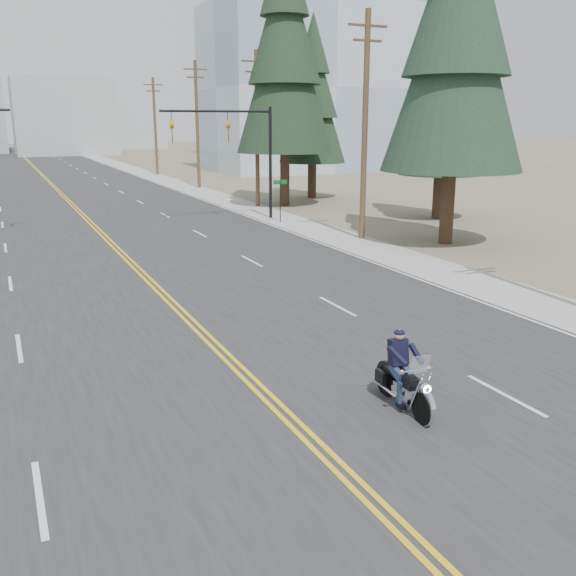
{
  "coord_description": "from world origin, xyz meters",
  "views": [
    {
      "loc": [
        -5.13,
        -6.3,
        6.09
      ],
      "look_at": [
        2.0,
        9.42,
        1.6
      ],
      "focal_mm": 40.0,
      "sensor_mm": 36.0,
      "label": 1
    }
  ],
  "objects": [
    {
      "name": "motorcyclist",
      "position": [
        2.5,
        4.42,
        0.86
      ],
      "size": [
        1.11,
        2.28,
        1.73
      ],
      "primitive_type": null,
      "rotation": [
        0.0,
        0.0,
        3.07
      ],
      "color": "black",
      "rests_on": "ground"
    },
    {
      "name": "utility_pole_e",
      "position": [
        12.5,
        70.0,
        5.73
      ],
      "size": [
        2.2,
        0.3,
        11.0
      ],
      "color": "brown",
      "rests_on": "ground"
    },
    {
      "name": "conifer_tall",
      "position": [
        14.52,
        37.62,
        11.19
      ],
      "size": [
        7.01,
        7.01,
        19.48
      ],
      "rotation": [
        0.0,
        0.0,
        -0.3
      ],
      "color": "#382619",
      "rests_on": "ground"
    },
    {
      "name": "traffic_mast_right",
      "position": [
        8.98,
        32.0,
        4.94
      ],
      "size": [
        7.1,
        0.26,
        7.0
      ],
      "color": "black",
      "rests_on": "ground"
    },
    {
      "name": "utility_pole_d",
      "position": [
        12.5,
        53.0,
        5.98
      ],
      "size": [
        2.2,
        0.3,
        11.5
      ],
      "color": "brown",
      "rests_on": "ground"
    },
    {
      "name": "conifer_far",
      "position": [
        18.56,
        41.18,
        8.23
      ],
      "size": [
        5.36,
        5.36,
        14.35
      ],
      "rotation": [
        0.0,
        0.0,
        -0.15
      ],
      "color": "#382619",
      "rests_on": "ground"
    },
    {
      "name": "utility_pole_c",
      "position": [
        12.5,
        38.0,
        5.73
      ],
      "size": [
        2.2,
        0.3,
        11.0
      ],
      "color": "brown",
      "rests_on": "ground"
    },
    {
      "name": "sidewalk_right",
      "position": [
        11.5,
        70.0,
        0.01
      ],
      "size": [
        3.0,
        200.0,
        0.01
      ],
      "primitive_type": "cube",
      "color": "#A5A5A0",
      "rests_on": "ground"
    },
    {
      "name": "street_sign",
      "position": [
        10.8,
        30.0,
        1.8
      ],
      "size": [
        0.9,
        0.06,
        2.62
      ],
      "color": "black",
      "rests_on": "ground"
    },
    {
      "name": "conifer_near",
      "position": [
        15.76,
        20.09,
        10.58
      ],
      "size": [
        6.96,
        6.96,
        18.43
      ],
      "rotation": [
        0.0,
        0.0,
        -0.39
      ],
      "color": "#382619",
      "rests_on": "ground"
    },
    {
      "name": "haze_bldg_b",
      "position": [
        8.0,
        125.0,
        7.0
      ],
      "size": [
        18.0,
        14.0,
        14.0
      ],
      "primitive_type": "cube",
      "color": "#ADB2B7",
      "rests_on": "ground"
    },
    {
      "name": "utility_pole_b",
      "position": [
        12.5,
        23.0,
        5.98
      ],
      "size": [
        2.2,
        0.3,
        11.5
      ],
      "color": "brown",
      "rests_on": "ground"
    },
    {
      "name": "ground_plane",
      "position": [
        0.0,
        0.0,
        0.0
      ],
      "size": [
        400.0,
        400.0,
        0.0
      ],
      "primitive_type": "plane",
      "color": "#776D56",
      "rests_on": "ground"
    },
    {
      "name": "glass_building",
      "position": [
        32.0,
        70.0,
        10.0
      ],
      "size": [
        24.0,
        16.0,
        20.0
      ],
      "primitive_type": "cube",
      "color": "#9EB5CC",
      "rests_on": "ground"
    },
    {
      "name": "road",
      "position": [
        0.0,
        70.0,
        0.01
      ],
      "size": [
        20.0,
        200.0,
        0.01
      ],
      "primitive_type": "cube",
      "color": "#303033",
      "rests_on": "ground"
    },
    {
      "name": "conifer_mid",
      "position": [
        20.83,
        27.48,
        8.04
      ],
      "size": [
        5.25,
        5.25,
        14.0
      ],
      "rotation": [
        0.0,
        0.0,
        0.3
      ],
      "color": "#382619",
      "rests_on": "ground"
    },
    {
      "name": "haze_bldg_c",
      "position": [
        40.0,
        110.0,
        9.0
      ],
      "size": [
        16.0,
        12.0,
        18.0
      ],
      "primitive_type": "cube",
      "color": "#B7BCC6",
      "rests_on": "ground"
    },
    {
      "name": "haze_bldg_e",
      "position": [
        25.0,
        150.0,
        6.0
      ],
      "size": [
        14.0,
        14.0,
        12.0
      ],
      "primitive_type": "cube",
      "color": "#B7BCC6",
      "rests_on": "ground"
    }
  ]
}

